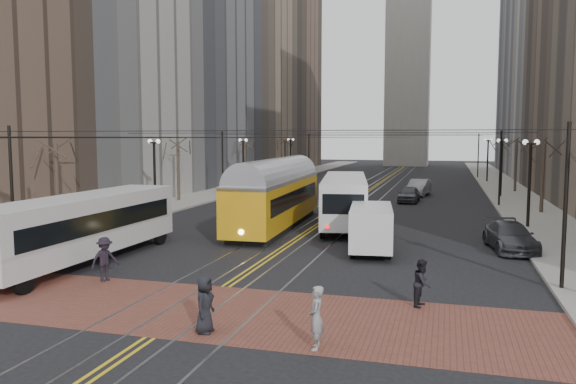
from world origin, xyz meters
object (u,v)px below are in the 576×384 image
Objects in this scene: streetcar at (276,201)px; sedan_silver at (419,188)px; pedestrian_a at (205,304)px; pedestrian_c at (422,283)px; transit_bus at (82,230)px; sedan_grey at (409,194)px; cargo_van at (371,230)px; pedestrian_d at (105,259)px; rear_bus at (344,201)px; pedestrian_b at (316,318)px; sedan_parked at (510,237)px.

sedan_silver is (8.22, 23.57, -0.93)m from streetcar.
pedestrian_a is 7.83m from pedestrian_c.
sedan_grey is at bearing 66.50° from transit_bus.
transit_bus reaches higher than pedestrian_a.
pedestrian_a is at bearing -81.57° from streetcar.
cargo_van is 1.23× the size of sedan_grey.
sedan_grey is 2.39× the size of pedestrian_d.
sedan_silver is (0.58, 6.33, 0.09)m from sedan_grey.
cargo_van is 9.45m from pedestrian_c.
rear_bus is 7.17× the size of pedestrian_a.
transit_bus reaches higher than pedestrian_d.
pedestrian_d is (3.00, -2.67, -0.68)m from transit_bus.
pedestrian_b is at bearing -29.79° from transit_bus.
pedestrian_c is at bearing 142.76° from pedestrian_b.
streetcar is at bearing 10.34° from pedestrian_a.
streetcar is 2.94× the size of sedan_silver.
pedestrian_c is (2.72, 5.00, -0.07)m from pedestrian_b.
rear_bus is 11.71m from sedan_parked.
cargo_van is 7.53m from sedan_parked.
pedestrian_b is 1.08× the size of pedestrian_c.
pedestrian_a is (9.62, -7.30, -0.72)m from transit_bus.
streetcar is at bearing 66.56° from transit_bus.
pedestrian_d is at bearing -41.29° from transit_bus.
pedestrian_b is 5.69m from pedestrian_c.
cargo_van is 2.95× the size of pedestrian_d.
pedestrian_b is at bearing -87.48° from sedan_grey.
cargo_van reaches higher than sedan_grey.
pedestrian_d is (-6.62, 4.63, 0.04)m from pedestrian_a.
streetcar reaches higher than sedan_parked.
cargo_van is at bearing -14.31° from pedestrian_a.
sedan_parked is 2.76× the size of pedestrian_d.
pedestrian_a is at bearing -93.42° from pedestrian_d.
sedan_silver is (3.92, 21.68, -0.82)m from rear_bus.
pedestrian_a is at bearing -110.83° from cargo_van.
streetcar is at bearing -165.59° from rear_bus.
transit_bus is 17.91m from rear_bus.
pedestrian_a is (-3.72, -37.50, 0.15)m from sedan_grey.
pedestrian_b is at bearing -72.51° from streetcar.
pedestrian_d is (-17.00, -11.50, 0.20)m from sedan_parked.
pedestrian_c is (5.92, -17.52, -0.81)m from rear_bus.
transit_bus is 2.37× the size of cargo_van.
pedestrian_a is at bearing -100.41° from rear_bus.
pedestrian_a is 8.08m from pedestrian_d.
cargo_van reaches higher than sedan_silver.
streetcar is 4.70m from rear_bus.
pedestrian_a is at bearing 139.75° from pedestrian_c.
rear_bus is 2.49× the size of sedan_parked.
sedan_grey is 2.63× the size of pedestrian_c.
streetcar is 2.94× the size of sedan_parked.
sedan_silver is 44.20m from pedestrian_b.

